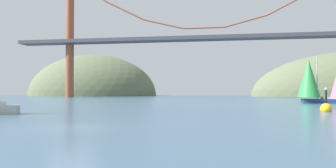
# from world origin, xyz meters

# --- Properties ---
(ground_plane) EXTENTS (360.00, 360.00, 0.00)m
(ground_plane) POSITION_xyz_m (0.00, 0.00, 0.00)
(ground_plane) COLOR #385670
(headland_left) EXTENTS (60.31, 44.00, 38.29)m
(headland_left) POSITION_xyz_m (-55.00, 135.00, 0.00)
(headland_left) COLOR #5B6647
(headland_left) RESTS_ON ground_plane
(suspension_bridge) EXTENTS (129.40, 6.00, 43.13)m
(suspension_bridge) POSITION_xyz_m (0.00, 95.00, 20.38)
(suspension_bridge) COLOR brown
(suspension_bridge) RESTS_ON ground_plane
(sailboat_green_sail) EXTENTS (7.10, 3.85, 8.15)m
(sailboat_green_sail) POSITION_xyz_m (22.11, 45.14, 3.93)
(sailboat_green_sail) COLOR navy
(sailboat_green_sail) RESTS_ON ground_plane
(channel_buoy) EXTENTS (1.10, 1.10, 2.64)m
(channel_buoy) POSITION_xyz_m (18.01, 18.73, 0.37)
(channel_buoy) COLOR gold
(channel_buoy) RESTS_ON ground_plane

